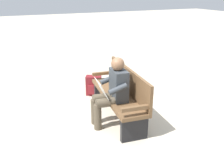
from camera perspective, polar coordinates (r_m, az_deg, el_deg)
name	(u,v)px	position (r m, az deg, el deg)	size (l,w,h in m)	color
ground_plane	(117,116)	(4.68, 1.15, -7.35)	(40.00, 40.00, 0.00)	#B7AD99
bench_near	(121,93)	(4.50, 2.05, -2.06)	(1.84, 0.69, 0.90)	brown
person_seated	(112,90)	(4.18, 0.07, -1.39)	(0.60, 0.60, 1.18)	#33383D
backpack	(94,86)	(5.54, -4.18, -0.36)	(0.33, 0.38, 0.43)	maroon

